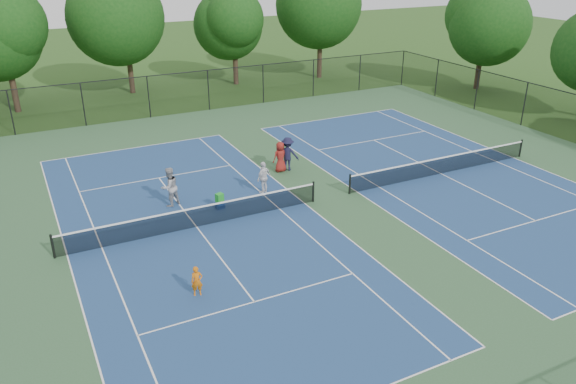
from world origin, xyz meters
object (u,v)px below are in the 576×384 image
instructor (170,187)px  bystander_a (264,177)px  tree_side_e (485,19)px  tree_back_b (124,11)px  child_player (197,281)px  bystander_b (288,154)px  bystander_c (280,157)px  tree_back_c (234,21)px  tree_back_a (2,29)px  ball_hopper (220,198)px  ball_crate (220,205)px  tree_back_d (321,1)px

instructor → bystander_a: 4.68m
tree_side_e → tree_back_b: bearing=156.0°
child_player → bystander_b: (8.37, 9.39, 0.37)m
bystander_a → bystander_c: 3.00m
tree_side_e → child_player: (-31.63, -19.06, -5.23)m
tree_back_b → bystander_a: (1.26, -23.92, -5.76)m
tree_back_c → bystander_b: (-5.26, -20.68, -4.53)m
tree_back_a → tree_back_c: (18.00, 1.00, -0.56)m
tree_back_a → ball_hopper: tree_back_a is taller
tree_back_a → tree_side_e: (36.00, -10.00, -0.23)m
bystander_c → bystander_a: bearing=43.6°
tree_back_c → ball_crate: size_ratio=20.80×
instructor → bystander_a: bearing=149.6°
tree_side_e → tree_back_a: bearing=164.5°
tree_back_d → bystander_b: bearing=-124.0°
instructor → bystander_b: 7.28m
bystander_a → bystander_b: bearing=-166.4°
tree_back_b → tree_back_c: 9.12m
ball_crate → child_player: bearing=-116.8°
tree_back_b → tree_side_e: bearing=-24.0°
tree_back_c → child_player: size_ratio=7.28×
tree_back_a → bystander_a: tree_back_a is taller
tree_side_e → ball_crate: (-28.38, -12.64, -5.65)m
tree_side_e → ball_crate: bearing=-156.0°
tree_back_c → child_player: tree_back_c is taller
child_player → tree_back_b: bearing=92.4°
tree_back_c → tree_side_e: 21.10m
bystander_b → ball_crate: 5.96m
tree_back_d → ball_crate: size_ratio=25.67×
tree_back_c → ball_hopper: size_ratio=19.19×
ball_crate → bystander_c: bearing=32.3°
tree_back_a → tree_back_d: bearing=0.0°
tree_back_d → tree_side_e: size_ratio=1.17×
tree_side_e → ball_crate: size_ratio=21.98×
tree_back_d → bystander_c: 24.73m
tree_back_d → child_player: tree_back_d is taller
tree_back_a → tree_back_c: size_ratio=1.09×
instructor → bystander_c: (6.65, 1.56, -0.11)m
ball_crate → tree_back_a: bearing=108.6°
tree_back_b → ball_hopper: tree_back_b is taller
tree_back_a → ball_hopper: bearing=-71.4°
bystander_c → ball_crate: size_ratio=4.24×
ball_crate → tree_back_c: bearing=66.3°
bystander_a → ball_hopper: bearing=-13.2°
tree_back_b → tree_side_e: 29.56m
bystander_a → tree_back_b: bearing=-115.4°
tree_back_a → bystander_c: 23.78m
bystander_a → ball_hopper: 2.75m
tree_back_a → child_player: size_ratio=7.94×
child_player → ball_crate: bearing=74.1°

